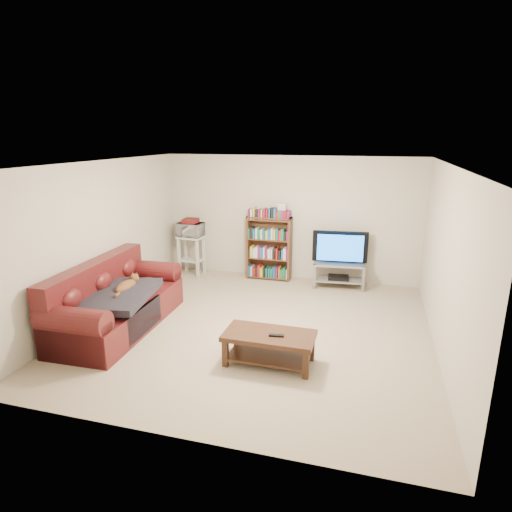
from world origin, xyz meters
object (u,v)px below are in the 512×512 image
(coffee_table, at_px, (269,343))
(tv_stand, at_px, (339,271))
(sofa, at_px, (114,305))
(bookshelf, at_px, (269,247))

(coffee_table, bearing_deg, tv_stand, 79.78)
(sofa, height_order, coffee_table, sofa)
(sofa, xyz_separation_m, tv_stand, (3.06, 2.63, -0.02))
(coffee_table, relative_size, tv_stand, 1.15)
(sofa, bearing_deg, coffee_table, -11.26)
(tv_stand, relative_size, bookshelf, 0.78)
(sofa, relative_size, coffee_table, 2.07)
(coffee_table, distance_m, tv_stand, 3.12)
(coffee_table, height_order, tv_stand, tv_stand)
(sofa, distance_m, tv_stand, 4.04)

